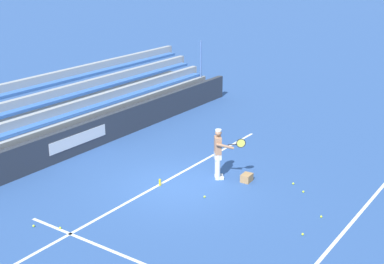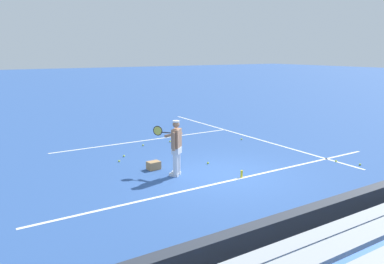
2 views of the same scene
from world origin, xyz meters
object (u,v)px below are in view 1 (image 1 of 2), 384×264
at_px(water_bottle, 160,182).
at_px(tennis_ball_far_right, 205,197).
at_px(tennis_ball_by_box, 34,226).
at_px(tennis_ball_far_left, 60,228).
at_px(tennis_ball_midcourt, 303,192).
at_px(ball_box_cardboard, 247,178).
at_px(tennis_ball_near_player, 293,184).
at_px(tennis_ball_toward_net, 303,234).
at_px(tennis_player, 219,153).
at_px(tennis_ball_stray_back, 321,217).

bearing_deg(water_bottle, tennis_ball_far_right, 92.40).
height_order(tennis_ball_far_right, tennis_ball_by_box, same).
distance_m(tennis_ball_far_left, tennis_ball_midcourt, 7.47).
distance_m(ball_box_cardboard, tennis_ball_far_right, 1.88).
relative_size(tennis_ball_near_player, tennis_ball_by_box, 1.00).
bearing_deg(tennis_ball_far_left, tennis_ball_toward_net, 121.82).
xyz_separation_m(tennis_ball_far_right, tennis_ball_near_player, (-2.46, 1.83, 0.00)).
bearing_deg(tennis_ball_far_right, tennis_ball_toward_net, 83.00).
distance_m(ball_box_cardboard, tennis_ball_near_player, 1.51).
bearing_deg(tennis_ball_far_left, tennis_ball_far_right, 150.88).
xyz_separation_m(tennis_ball_midcourt, water_bottle, (2.15, -4.04, 0.08)).
relative_size(ball_box_cardboard, water_bottle, 1.82).
xyz_separation_m(tennis_ball_near_player, tennis_ball_toward_net, (2.88, 1.59, 0.00)).
bearing_deg(tennis_ball_by_box, tennis_ball_near_player, 145.02).
bearing_deg(tennis_ball_by_box, tennis_ball_far_right, 145.95).
bearing_deg(tennis_ball_near_player, tennis_ball_far_left, -32.14).
distance_m(tennis_ball_far_right, tennis_ball_by_box, 5.09).
xyz_separation_m(tennis_ball_far_right, water_bottle, (0.07, -1.69, 0.08)).
height_order(tennis_ball_far_left, tennis_ball_by_box, same).
relative_size(tennis_player, tennis_ball_midcourt, 25.98).
distance_m(tennis_ball_midcourt, water_bottle, 4.57).
relative_size(tennis_player, tennis_ball_far_right, 25.98).
bearing_deg(water_bottle, tennis_player, 141.85).
height_order(ball_box_cardboard, tennis_ball_near_player, ball_box_cardboard).
bearing_deg(tennis_ball_by_box, ball_box_cardboard, 151.26).
relative_size(tennis_player, tennis_ball_stray_back, 25.98).
height_order(tennis_player, tennis_ball_near_player, tennis_player).
relative_size(tennis_ball_near_player, tennis_ball_stray_back, 1.00).
bearing_deg(tennis_ball_midcourt, tennis_player, -78.49).
xyz_separation_m(tennis_ball_midcourt, tennis_ball_stray_back, (1.26, 1.10, 0.00)).
bearing_deg(ball_box_cardboard, tennis_ball_far_right, -14.20).
bearing_deg(tennis_ball_near_player, tennis_ball_stray_back, 44.41).
xyz_separation_m(tennis_player, ball_box_cardboard, (-0.31, 0.91, -0.76)).
xyz_separation_m(tennis_player, tennis_ball_near_player, (-0.96, 2.28, -0.86)).
bearing_deg(tennis_player, tennis_ball_far_right, 16.69).
relative_size(ball_box_cardboard, tennis_ball_by_box, 6.06).
height_order(tennis_ball_toward_net, water_bottle, water_bottle).
relative_size(ball_box_cardboard, tennis_ball_far_left, 6.06).
relative_size(tennis_ball_far_left, tennis_ball_stray_back, 1.00).
xyz_separation_m(tennis_ball_far_left, tennis_ball_midcourt, (-5.96, 4.51, 0.00)).
height_order(ball_box_cardboard, tennis_ball_toward_net, ball_box_cardboard).
distance_m(tennis_ball_toward_net, tennis_ball_midcourt, 2.71).
bearing_deg(tennis_ball_toward_net, tennis_ball_near_player, -151.09).
height_order(tennis_ball_near_player, tennis_ball_stray_back, same).
bearing_deg(tennis_ball_far_left, water_bottle, 172.91).
height_order(ball_box_cardboard, tennis_ball_stray_back, ball_box_cardboard).
bearing_deg(tennis_ball_toward_net, tennis_player, -116.44).
relative_size(tennis_ball_far_right, tennis_ball_far_left, 1.00).
xyz_separation_m(tennis_player, water_bottle, (1.58, -1.24, -0.78)).
bearing_deg(tennis_ball_near_player, ball_box_cardboard, -64.63).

